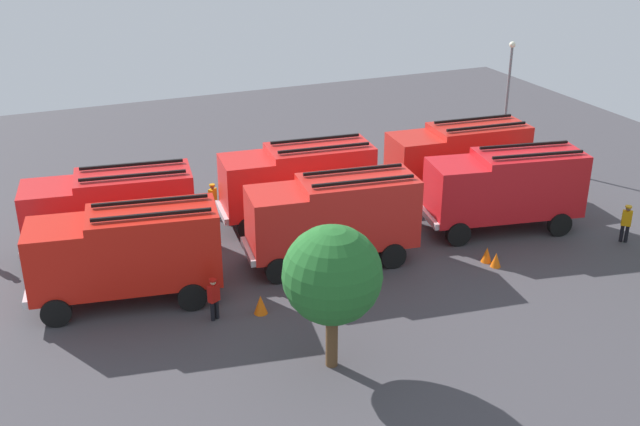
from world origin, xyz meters
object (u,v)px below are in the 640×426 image
Objects in this scene: fire_truck_1 at (298,179)px; fire_truck_5 at (126,251)px; fire_truck_4 at (333,215)px; traffic_cone_1 at (487,255)px; firefighter_2 at (358,261)px; traffic_cone_2 at (496,260)px; traffic_cone_0 at (261,304)px; firefighter_3 at (214,297)px; fire_truck_2 at (111,209)px; tree_1 at (332,275)px; lamppost at (508,92)px; firefighter_0 at (626,222)px; fire_truck_0 at (458,156)px; fire_truck_3 at (506,186)px; firefighter_4 at (213,199)px.

fire_truck_5 is (8.67, 4.51, 0.00)m from fire_truck_1.
fire_truck_4 is 11.07× the size of traffic_cone_1.
fire_truck_4 is 8.53m from fire_truck_5.
fire_truck_5 is at bearing 33.45° from firefighter_2.
traffic_cone_0 is at bearing -1.16° from traffic_cone_2.
traffic_cone_1 is (-10.23, -0.32, -0.04)m from traffic_cone_0.
fire_truck_5 reaches higher than firefighter_3.
fire_truck_1 is 8.60m from fire_truck_2.
traffic_cone_2 is at bearing -119.64° from firefighter_3.
tree_1 is 23.28m from lamppost.
firefighter_2 is at bearing -5.38° from traffic_cone_1.
firefighter_0 is (-21.36, 3.19, -1.17)m from fire_truck_5.
fire_truck_0 and fire_truck_1 have the same top height.
firefighter_2 is at bearing -10.32° from traffic_cone_2.
fire_truck_5 reaches higher than traffic_cone_2.
traffic_cone_2 is (2.68, 7.45, -1.84)m from fire_truck_0.
firefighter_3 is at bearing -8.15° from traffic_cone_0.
fire_truck_1 reaches higher than traffic_cone_1.
tree_1 is at bearing 137.43° from fire_truck_5.
fire_truck_3 is at bearing 92.04° from fire_truck_0.
fire_truck_4 is 11.87× the size of traffic_cone_2.
firefighter_4 is at bearing -118.55° from fire_truck_5.
fire_truck_2 is at bearing 10.16° from firefighter_2.
fire_truck_0 reaches higher than traffic_cone_0.
fire_truck_2 reaches higher than traffic_cone_1.
traffic_cone_2 is at bearing 131.94° from firefighter_0.
tree_1 is at bearing 22.84° from traffic_cone_2.
traffic_cone_2 is (6.71, -0.17, -0.67)m from firefighter_0.
fire_truck_1 is 0.99× the size of fire_truck_4.
firefighter_0 reaches higher than traffic_cone_2.
fire_truck_5 reaches higher than traffic_cone_1.
fire_truck_5 is 9.02m from firefighter_2.
fire_truck_0 is at bearing -156.50° from fire_truck_5.
tree_1 is 7.49× the size of traffic_cone_1.
fire_truck_4 is 4.26× the size of firefighter_0.
fire_truck_2 is 4.40× the size of firefighter_4.
fire_truck_0 is 0.99× the size of fire_truck_2.
fire_truck_0 is 4.51× the size of firefighter_2.
traffic_cone_1 is at bearing 162.88° from fire_truck_2.
traffic_cone_1 is at bearing 52.44° from lamppost.
fire_truck_1 reaches higher than traffic_cone_0.
firefighter_3 is at bearing -2.15° from traffic_cone_2.
fire_truck_1 is 14.92m from lamppost.
traffic_cone_1 reaches higher than traffic_cone_2.
fire_truck_5 is (0.07, 4.30, 0.00)m from fire_truck_2.
firefighter_3 is at bearing -59.95° from firefighter_4.
firefighter_2 is at bearing 152.21° from fire_truck_2.
fire_truck_4 is at bearing -170.37° from fire_truck_5.
fire_truck_1 is at bearing -68.08° from firefighter_3.
fire_truck_1 is 9.31m from traffic_cone_1.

